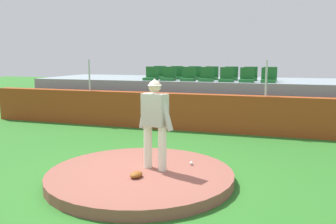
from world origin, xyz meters
name	(u,v)px	position (x,y,z in m)	size (l,w,h in m)	color
ground_plane	(140,181)	(0.00, 0.00, 0.00)	(60.00, 60.00, 0.00)	#2B6E24
pitchers_mound	(140,176)	(0.00, 0.00, 0.10)	(3.60, 3.60, 0.20)	#8F5043
pitcher	(155,117)	(0.23, 0.22, 1.23)	(0.79, 0.39, 1.78)	white
baseball	(191,163)	(0.84, 0.69, 0.23)	(0.07, 0.07, 0.07)	white
fielding_glove	(136,175)	(0.07, -0.36, 0.25)	(0.30, 0.20, 0.11)	brown
brick_barrier	(199,112)	(0.00, 5.04, 0.60)	(15.57, 0.40, 1.20)	#9A3F19
fence_post_left	(89,75)	(-3.97, 5.04, 1.75)	(0.06, 0.06, 1.10)	silver
fence_post_right	(266,78)	(2.08, 5.04, 1.75)	(0.06, 0.06, 1.10)	silver
bleacher_platform	(213,99)	(0.00, 7.62, 0.77)	(13.73, 3.71, 1.53)	gray
stadium_chair_0	(151,76)	(-2.09, 6.28, 1.69)	(0.48, 0.44, 0.50)	#1D5F28
stadium_chair_1	(169,76)	(-1.42, 6.30, 1.69)	(0.48, 0.44, 0.50)	#1D5F28
stadium_chair_2	(188,77)	(-0.68, 6.30, 1.69)	(0.48, 0.44, 0.50)	#1D5F28
stadium_chair_3	(207,77)	(-0.01, 6.30, 1.69)	(0.48, 0.44, 0.50)	#1D5F28
stadium_chair_4	(227,77)	(0.69, 6.29, 1.69)	(0.48, 0.44, 0.50)	#1D5F28
stadium_chair_5	(247,78)	(1.38, 6.31, 1.69)	(0.48, 0.44, 0.50)	#1D5F28
stadium_chair_6	(268,78)	(2.09, 6.31, 1.69)	(0.48, 0.44, 0.50)	#1D5F28
stadium_chair_7	(159,75)	(-2.10, 7.21, 1.69)	(0.48, 0.44, 0.50)	#1D5F28
stadium_chair_8	(176,75)	(-1.38, 7.18, 1.69)	(0.48, 0.44, 0.50)	#1D5F28
stadium_chair_9	(194,75)	(-0.68, 7.18, 1.69)	(0.48, 0.44, 0.50)	#1D5F28
stadium_chair_10	(211,76)	(-0.02, 7.21, 1.69)	(0.48, 0.44, 0.50)	#1D5F28
stadium_chair_11	(231,76)	(0.72, 7.21, 1.69)	(0.48, 0.44, 0.50)	#1D5F28
stadium_chair_12	(250,76)	(1.43, 7.18, 1.69)	(0.48, 0.44, 0.50)	#1D5F28
stadium_chair_13	(270,77)	(2.12, 7.19, 1.69)	(0.48, 0.44, 0.50)	#1D5F28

